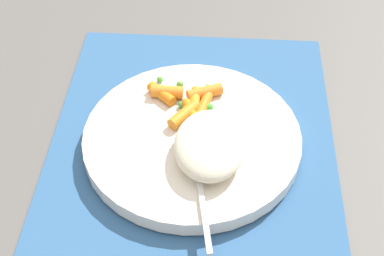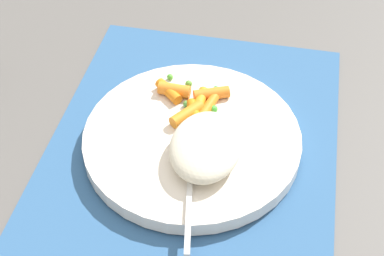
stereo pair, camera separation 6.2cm
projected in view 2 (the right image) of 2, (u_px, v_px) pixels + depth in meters
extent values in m
plane|color=#565451|center=(192.00, 148.00, 0.68)|extent=(2.40, 2.40, 0.00)
cube|color=#2D5684|center=(192.00, 146.00, 0.68)|extent=(0.45, 0.35, 0.01)
cylinder|color=silver|center=(192.00, 139.00, 0.67)|extent=(0.26, 0.26, 0.02)
ellipsoid|color=beige|center=(206.00, 146.00, 0.62)|extent=(0.11, 0.08, 0.03)
cylinder|color=orange|center=(169.00, 91.00, 0.71)|extent=(0.04, 0.04, 0.01)
cylinder|color=orange|center=(196.00, 117.00, 0.67)|extent=(0.05, 0.03, 0.01)
cylinder|color=orange|center=(174.00, 90.00, 0.71)|extent=(0.02, 0.04, 0.02)
cylinder|color=orange|center=(212.00, 94.00, 0.70)|extent=(0.03, 0.05, 0.02)
cylinder|color=orange|center=(187.00, 114.00, 0.68)|extent=(0.05, 0.04, 0.02)
cylinder|color=orange|center=(207.00, 108.00, 0.68)|extent=(0.05, 0.02, 0.01)
cylinder|color=orange|center=(198.00, 99.00, 0.69)|extent=(0.04, 0.02, 0.01)
sphere|color=green|center=(170.00, 77.00, 0.73)|extent=(0.01, 0.01, 0.01)
sphere|color=green|center=(195.00, 118.00, 0.68)|extent=(0.01, 0.01, 0.01)
sphere|color=#4A9C30|center=(214.00, 92.00, 0.71)|extent=(0.01, 0.01, 0.01)
sphere|color=#519231|center=(189.00, 84.00, 0.72)|extent=(0.01, 0.01, 0.01)
sphere|color=#519437|center=(167.00, 85.00, 0.72)|extent=(0.01, 0.01, 0.01)
sphere|color=#4E9B44|center=(187.00, 104.00, 0.69)|extent=(0.01, 0.01, 0.01)
sphere|color=green|center=(214.00, 109.00, 0.69)|extent=(0.01, 0.01, 0.01)
sphere|color=green|center=(216.00, 89.00, 0.71)|extent=(0.01, 0.01, 0.01)
cube|color=silver|center=(193.00, 119.00, 0.68)|extent=(0.05, 0.02, 0.01)
cube|color=silver|center=(190.00, 188.00, 0.60)|extent=(0.17, 0.03, 0.01)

